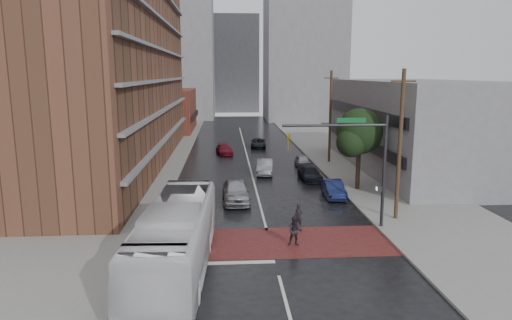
{
  "coord_description": "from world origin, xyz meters",
  "views": [
    {
      "loc": [
        -2.49,
        -24.59,
        9.69
      ],
      "look_at": [
        -0.32,
        7.85,
        3.5
      ],
      "focal_mm": 32.0,
      "sensor_mm": 36.0,
      "label": 1
    }
  ],
  "objects": [
    {
      "name": "sidewalk_west",
      "position": [
        -11.5,
        25.0,
        0.07
      ],
      "size": [
        9.0,
        90.0,
        0.15
      ],
      "primitive_type": "cube",
      "color": "gray",
      "rests_on": "ground"
    },
    {
      "name": "car_parked_mid",
      "position": [
        5.2,
        16.0,
        0.61
      ],
      "size": [
        1.93,
        4.29,
        1.22
      ],
      "primitive_type": "imported",
      "rotation": [
        0.0,
        0.0,
        0.05
      ],
      "color": "black",
      "rests_on": "ground"
    },
    {
      "name": "transit_bus",
      "position": [
        -4.98,
        -3.18,
        1.76
      ],
      "size": [
        3.55,
        12.73,
        3.51
      ],
      "primitive_type": "imported",
      "rotation": [
        0.0,
        0.0,
        -0.05
      ],
      "color": "white",
      "rests_on": "ground"
    },
    {
      "name": "sidewalk_east",
      "position": [
        11.5,
        25.0,
        0.07
      ],
      "size": [
        9.0,
        90.0,
        0.15
      ],
      "primitive_type": "cube",
      "color": "gray",
      "rests_on": "ground"
    },
    {
      "name": "car_travel_a",
      "position": [
        -1.78,
        9.11,
        0.86
      ],
      "size": [
        2.19,
        5.12,
        1.72
      ],
      "primitive_type": "imported",
      "rotation": [
        0.0,
        0.0,
        0.03
      ],
      "color": "#A3A7AB",
      "rests_on": "ground"
    },
    {
      "name": "building_east",
      "position": [
        16.5,
        20.0,
        4.5
      ],
      "size": [
        11.0,
        26.0,
        9.0
      ],
      "primitive_type": "cube",
      "color": "gray",
      "rests_on": "ground"
    },
    {
      "name": "storefront_west",
      "position": [
        -12.0,
        54.0,
        3.5
      ],
      "size": [
        8.0,
        16.0,
        7.0
      ],
      "primitive_type": "cube",
      "color": "brown",
      "rests_on": "ground"
    },
    {
      "name": "pedestrian_a",
      "position": [
        2.07,
        3.0,
        0.76
      ],
      "size": [
        0.65,
        0.56,
        1.52
      ],
      "primitive_type": "imported",
      "rotation": [
        0.0,
        0.0,
        -0.43
      ],
      "color": "black",
      "rests_on": "ground"
    },
    {
      "name": "car_parked_far",
      "position": [
        5.56,
        21.94,
        0.62
      ],
      "size": [
        1.47,
        3.62,
        1.23
      ],
      "primitive_type": "imported",
      "rotation": [
        0.0,
        0.0,
        0.01
      ],
      "color": "#A5A6AC",
      "rests_on": "ground"
    },
    {
      "name": "signal_mast",
      "position": [
        5.85,
        2.5,
        4.73
      ],
      "size": [
        6.5,
        0.3,
        7.2
      ],
      "color": "#2D2D33",
      "rests_on": "ground"
    },
    {
      "name": "utility_pole_far",
      "position": [
        8.8,
        24.0,
        5.14
      ],
      "size": [
        1.6,
        0.26,
        10.0
      ],
      "color": "#473321",
      "rests_on": "ground"
    },
    {
      "name": "pedestrian_b",
      "position": [
        1.37,
        -0.11,
        0.86
      ],
      "size": [
        0.92,
        0.76,
        1.72
      ],
      "primitive_type": "imported",
      "rotation": [
        0.0,
        0.0,
        -0.14
      ],
      "color": "black",
      "rests_on": "ground"
    },
    {
      "name": "distant_tower_center",
      "position": [
        0.0,
        95.0,
        12.0
      ],
      "size": [
        12.0,
        10.0,
        24.0
      ],
      "primitive_type": "cube",
      "color": "gray",
      "rests_on": "ground"
    },
    {
      "name": "utility_pole_near",
      "position": [
        8.8,
        4.0,
        5.14
      ],
      "size": [
        1.6,
        0.26,
        10.0
      ],
      "color": "#473321",
      "rests_on": "ground"
    },
    {
      "name": "car_parked_near",
      "position": [
        5.98,
        10.0,
        0.67
      ],
      "size": [
        1.51,
        4.09,
        1.34
      ],
      "primitive_type": "imported",
      "rotation": [
        0.0,
        0.0,
        -0.02
      ],
      "color": "#151D4A",
      "rests_on": "ground"
    },
    {
      "name": "street_tree",
      "position": [
        8.52,
        12.03,
        4.73
      ],
      "size": [
        4.2,
        4.1,
        6.9
      ],
      "color": "#332319",
      "rests_on": "ground"
    },
    {
      "name": "apartment_block",
      "position": [
        -14.0,
        24.0,
        14.0
      ],
      "size": [
        10.0,
        44.0,
        28.0
      ],
      "primitive_type": "cube",
      "color": "brown",
      "rests_on": "ground"
    },
    {
      "name": "ground",
      "position": [
        0.0,
        0.0,
        0.0
      ],
      "size": [
        160.0,
        160.0,
        0.0
      ],
      "primitive_type": "plane",
      "color": "black",
      "rests_on": "ground"
    },
    {
      "name": "car_travel_c",
      "position": [
        -2.69,
        30.15,
        0.6
      ],
      "size": [
        2.36,
        4.34,
        1.2
      ],
      "primitive_type": "imported",
      "rotation": [
        0.0,
        0.0,
        0.17
      ],
      "color": "maroon",
      "rests_on": "ground"
    },
    {
      "name": "car_travel_b",
      "position": [
        1.27,
        18.75,
        0.71
      ],
      "size": [
        1.94,
        4.45,
        1.42
      ],
      "primitive_type": "imported",
      "rotation": [
        0.0,
        0.0,
        -0.1
      ],
      "color": "#9C9FA3",
      "rests_on": "ground"
    },
    {
      "name": "suv_travel",
      "position": [
        1.81,
        35.02,
        0.59
      ],
      "size": [
        2.31,
        4.4,
        1.18
      ],
      "primitive_type": "imported",
      "rotation": [
        0.0,
        0.0,
        -0.09
      ],
      "color": "black",
      "rests_on": "ground"
    },
    {
      "name": "distant_tower_east",
      "position": [
        14.0,
        72.0,
        18.0
      ],
      "size": [
        16.0,
        14.0,
        36.0
      ],
      "primitive_type": "cube",
      "color": "gray",
      "rests_on": "ground"
    },
    {
      "name": "crosswalk",
      "position": [
        0.0,
        0.5,
        0.01
      ],
      "size": [
        14.0,
        5.0,
        0.02
      ],
      "primitive_type": "cube",
      "color": "maroon",
      "rests_on": "ground"
    },
    {
      "name": "distant_tower_west",
      "position": [
        -14.0,
        78.0,
        16.0
      ],
      "size": [
        18.0,
        16.0,
        32.0
      ],
      "primitive_type": "cube",
      "color": "gray",
      "rests_on": "ground"
    }
  ]
}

